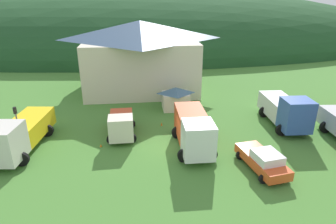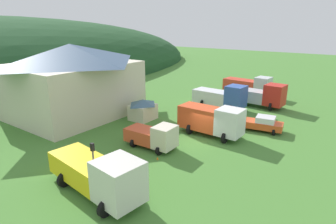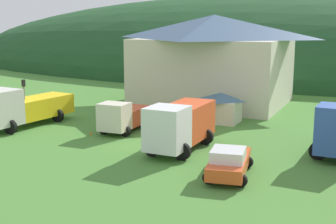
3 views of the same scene
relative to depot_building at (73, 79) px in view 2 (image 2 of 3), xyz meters
The scene contains 13 objects.
ground_plane 17.88m from the depot_building, 83.94° to the right, with size 200.00×200.00×0.00m, color #477F33.
depot_building is the anchor object (origin of this frame).
play_shed_cream 9.70m from the depot_building, 67.00° to the right, with size 3.15×2.67×2.52m.
flatbed_truck_yellow 19.80m from the depot_building, 122.26° to the right, with size 3.92×8.49×3.25m.
light_truck_cream 15.23m from the depot_building, 98.73° to the right, with size 2.67×5.08×2.43m.
heavy_rig_white 18.29m from the depot_building, 78.02° to the right, with size 3.20×6.81×3.23m.
box_truck_blue 19.81m from the depot_building, 46.54° to the right, with size 3.51×7.39×3.45m.
crane_truck_red 25.69m from the depot_building, 46.48° to the right, with size 3.62×6.94×3.39m.
tow_truck_silver 27.53m from the depot_building, 31.68° to the right, with size 3.65×7.76×3.20m.
service_pickup_orange 23.21m from the depot_building, 68.96° to the right, with size 2.84×5.07×1.66m.
traffic_light_west 19.33m from the depot_building, 123.08° to the right, with size 0.20×0.32×3.76m.
traffic_cone_near_pickup 17.56m from the depot_building, 103.57° to the right, with size 0.36×0.36×0.56m, color orange.
traffic_cone_mid_row 13.62m from the depot_building, 82.98° to the right, with size 0.36×0.36×0.64m, color orange.
Camera 2 is at (-23.33, -13.00, 11.29)m, focal length 30.33 mm.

